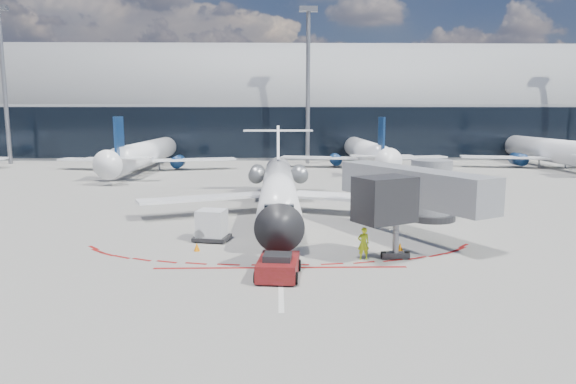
{
  "coord_description": "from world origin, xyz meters",
  "views": [
    {
      "loc": [
        -0.16,
        -38.85,
        8.46
      ],
      "look_at": [
        0.6,
        -2.64,
        2.87
      ],
      "focal_mm": 32.0,
      "sensor_mm": 36.0,
      "label": 1
    }
  ],
  "objects_px": {
    "pushback_tug": "(278,266)",
    "ramp_worker": "(363,243)",
    "regional_jet": "(279,187)",
    "uld_container": "(212,225)"
  },
  "relations": [
    {
      "from": "regional_jet",
      "to": "pushback_tug",
      "type": "xyz_separation_m",
      "value": [
        -0.07,
        -16.12,
        -1.82
      ]
    },
    {
      "from": "pushback_tug",
      "to": "ramp_worker",
      "type": "distance_m",
      "value": 5.9
    },
    {
      "from": "regional_jet",
      "to": "pushback_tug",
      "type": "relative_size",
      "value": 5.53
    },
    {
      "from": "pushback_tug",
      "to": "ramp_worker",
      "type": "bearing_deg",
      "value": 38.89
    },
    {
      "from": "regional_jet",
      "to": "ramp_worker",
      "type": "bearing_deg",
      "value": -69.31
    },
    {
      "from": "pushback_tug",
      "to": "ramp_worker",
      "type": "xyz_separation_m",
      "value": [
        4.97,
        3.17,
        0.38
      ]
    },
    {
      "from": "ramp_worker",
      "to": "pushback_tug",
      "type": "bearing_deg",
      "value": 23.73
    },
    {
      "from": "regional_jet",
      "to": "uld_container",
      "type": "bearing_deg",
      "value": -118.46
    },
    {
      "from": "ramp_worker",
      "to": "uld_container",
      "type": "height_order",
      "value": "uld_container"
    },
    {
      "from": "regional_jet",
      "to": "pushback_tug",
      "type": "height_order",
      "value": "regional_jet"
    }
  ]
}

